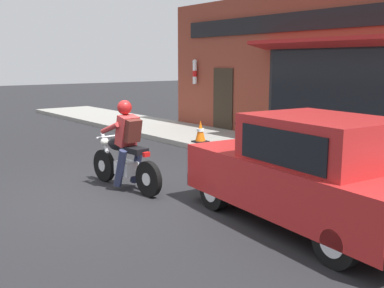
% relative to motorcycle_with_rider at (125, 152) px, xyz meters
% --- Properties ---
extents(ground_plane, '(80.00, 80.00, 0.00)m').
position_rel_motorcycle_with_rider_xyz_m(ground_plane, '(-0.29, -0.25, -0.68)').
color(ground_plane, black).
extents(sidewalk_curb, '(2.60, 22.00, 0.14)m').
position_rel_motorcycle_with_rider_xyz_m(sidewalk_curb, '(4.56, 2.75, -0.61)').
color(sidewalk_curb, gray).
rests_on(sidewalk_curb, ground).
extents(storefront_building, '(1.25, 10.87, 4.20)m').
position_rel_motorcycle_with_rider_xyz_m(storefront_building, '(6.09, 0.72, 1.43)').
color(storefront_building, brown).
rests_on(storefront_building, ground).
extents(motorcycle_with_rider, '(0.59, 2.02, 1.62)m').
position_rel_motorcycle_with_rider_xyz_m(motorcycle_with_rider, '(0.00, 0.00, 0.00)').
color(motorcycle_with_rider, black).
rests_on(motorcycle_with_rider, ground).
extents(car_hatchback, '(2.07, 3.94, 1.57)m').
position_rel_motorcycle_with_rider_xyz_m(car_hatchback, '(1.05, -3.24, 0.09)').
color(car_hatchback, black).
rests_on(car_hatchback, ground).
extents(traffic_cone, '(0.36, 0.36, 0.60)m').
position_rel_motorcycle_with_rider_xyz_m(traffic_cone, '(3.65, 2.27, -0.25)').
color(traffic_cone, black).
rests_on(traffic_cone, sidewalk_curb).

